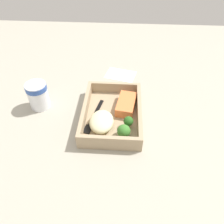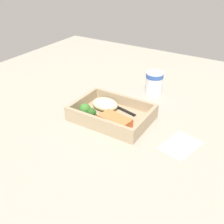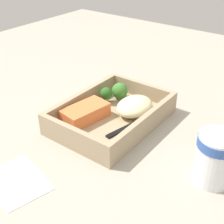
# 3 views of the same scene
# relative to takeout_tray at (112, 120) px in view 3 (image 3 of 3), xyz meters

# --- Properties ---
(ground_plane) EXTENTS (1.60, 1.60, 0.02)m
(ground_plane) POSITION_rel_takeout_tray_xyz_m (0.00, 0.00, -0.02)
(ground_plane) COLOR #A19C8C
(takeout_tray) EXTENTS (0.26, 0.19, 0.01)m
(takeout_tray) POSITION_rel_takeout_tray_xyz_m (0.00, 0.00, 0.00)
(takeout_tray) COLOR tan
(takeout_tray) RESTS_ON ground_plane
(tray_rim) EXTENTS (0.26, 0.19, 0.04)m
(tray_rim) POSITION_rel_takeout_tray_xyz_m (0.00, 0.00, 0.03)
(tray_rim) COLOR tan
(tray_rim) RESTS_ON takeout_tray
(salmon_fillet) EXTENTS (0.11, 0.07, 0.03)m
(salmon_fillet) POSITION_rel_takeout_tray_xyz_m (-0.04, 0.05, 0.02)
(salmon_fillet) COLOR orange
(salmon_fillet) RESTS_ON takeout_tray
(mashed_potatoes) EXTENTS (0.10, 0.08, 0.04)m
(mashed_potatoes) POSITION_rel_takeout_tray_xyz_m (0.05, -0.03, 0.02)
(mashed_potatoes) COLOR beige
(mashed_potatoes) RESTS_ON takeout_tray
(broccoli_floret_1) EXTENTS (0.03, 0.03, 0.04)m
(broccoli_floret_1) POSITION_rel_takeout_tray_xyz_m (0.05, 0.05, 0.03)
(broccoli_floret_1) COLOR #89A260
(broccoli_floret_1) RESTS_ON takeout_tray
(broccoli_floret_2) EXTENTS (0.04, 0.04, 0.04)m
(broccoli_floret_2) POSITION_rel_takeout_tray_xyz_m (0.09, 0.04, 0.03)
(broccoli_floret_2) COLOR #7F9A5C
(broccoli_floret_2) RESTS_ON takeout_tray
(fork) EXTENTS (0.16, 0.05, 0.00)m
(fork) POSITION_rel_takeout_tray_xyz_m (0.02, -0.06, 0.01)
(fork) COLOR black
(fork) RESTS_ON takeout_tray
(paper_cup) EXTENTS (0.07, 0.07, 0.09)m
(paper_cup) POSITION_rel_takeout_tray_xyz_m (-0.04, -0.25, 0.05)
(paper_cup) COLOR white
(paper_cup) RESTS_ON ground_plane
(receipt_slip) EXTENTS (0.11, 0.14, 0.00)m
(receipt_slip) POSITION_rel_takeout_tray_xyz_m (-0.25, 0.02, -0.00)
(receipt_slip) COLOR white
(receipt_slip) RESTS_ON ground_plane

